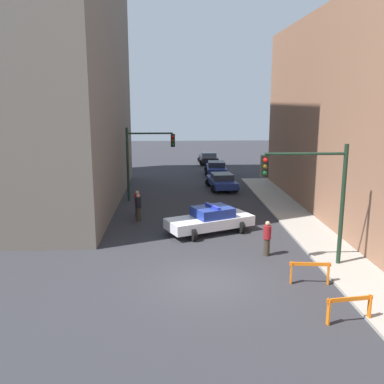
# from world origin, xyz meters

# --- Properties ---
(ground_plane) EXTENTS (120.00, 120.00, 0.00)m
(ground_plane) POSITION_xyz_m (0.00, 0.00, 0.00)
(ground_plane) COLOR #2D2D33
(sidewalk_right) EXTENTS (2.40, 44.00, 0.12)m
(sidewalk_right) POSITION_xyz_m (6.20, 0.00, 0.06)
(sidewalk_right) COLOR #9E998E
(sidewalk_right) RESTS_ON ground_plane
(building_corner_left) EXTENTS (14.00, 20.00, 25.26)m
(building_corner_left) POSITION_xyz_m (-12.00, 14.00, 12.63)
(building_corner_left) COLOR #6B6056
(building_corner_left) RESTS_ON ground_plane
(traffic_light_near) EXTENTS (3.64, 0.35, 5.20)m
(traffic_light_near) POSITION_xyz_m (4.73, 1.43, 3.53)
(traffic_light_near) COLOR black
(traffic_light_near) RESTS_ON sidewalk_right
(traffic_light_far) EXTENTS (3.44, 0.35, 5.20)m
(traffic_light_far) POSITION_xyz_m (-3.30, 14.29, 3.40)
(traffic_light_far) COLOR black
(traffic_light_far) RESTS_ON ground_plane
(police_car) EXTENTS (5.05, 3.61, 1.52)m
(police_car) POSITION_xyz_m (0.76, 6.48, 0.72)
(police_car) COLOR white
(police_car) RESTS_ON ground_plane
(parked_car_near) EXTENTS (2.51, 4.43, 1.31)m
(parked_car_near) POSITION_xyz_m (2.73, 17.96, 0.67)
(parked_car_near) COLOR navy
(parked_car_near) RESTS_ON ground_plane
(parked_car_mid) EXTENTS (2.44, 4.40, 1.31)m
(parked_car_mid) POSITION_xyz_m (3.01, 24.72, 0.67)
(parked_car_mid) COLOR navy
(parked_car_mid) RESTS_ON ground_plane
(parked_car_far) EXTENTS (2.33, 4.33, 1.31)m
(parked_car_far) POSITION_xyz_m (2.88, 32.09, 0.67)
(parked_car_far) COLOR black
(parked_car_far) RESTS_ON ground_plane
(pedestrian_crossing) EXTENTS (0.49, 0.49, 1.66)m
(pedestrian_crossing) POSITION_xyz_m (-3.31, 8.92, 0.86)
(pedestrian_crossing) COLOR #382D23
(pedestrian_crossing) RESTS_ON ground_plane
(pedestrian_corner) EXTENTS (0.37, 0.37, 1.66)m
(pedestrian_corner) POSITION_xyz_m (-3.43, 9.87, 0.86)
(pedestrian_corner) COLOR black
(pedestrian_corner) RESTS_ON ground_plane
(pedestrian_sidewalk) EXTENTS (0.43, 0.43, 1.66)m
(pedestrian_sidewalk) POSITION_xyz_m (3.05, 2.81, 0.86)
(pedestrian_sidewalk) COLOR #382D23
(pedestrian_sidewalk) RESTS_ON ground_plane
(barrier_front) EXTENTS (1.59, 0.35, 0.90)m
(barrier_front) POSITION_xyz_m (4.36, -3.39, 0.62)
(barrier_front) COLOR orange
(barrier_front) RESTS_ON ground_plane
(barrier_mid) EXTENTS (1.60, 0.31, 0.90)m
(barrier_mid) POSITION_xyz_m (4.04, -0.39, 0.62)
(barrier_mid) COLOR orange
(barrier_mid) RESTS_ON ground_plane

